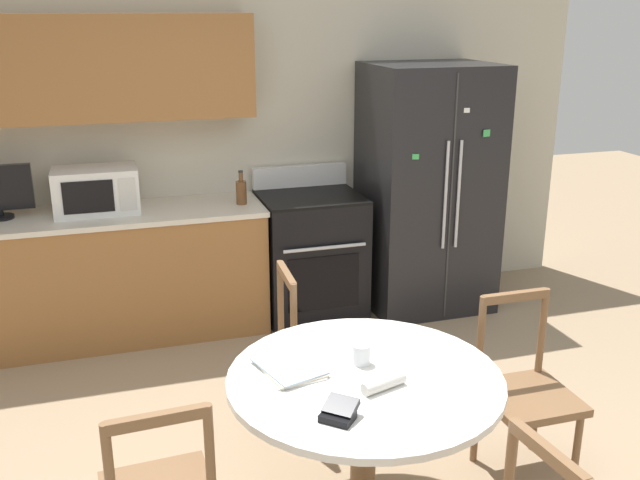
% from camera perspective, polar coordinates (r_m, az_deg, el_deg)
% --- Properties ---
extents(back_wall, '(5.20, 0.44, 2.60)m').
position_cam_1_polar(back_wall, '(5.24, -8.66, 9.48)').
color(back_wall, beige).
rests_on(back_wall, ground_plane).
extents(kitchen_counter, '(2.18, 0.64, 0.90)m').
position_cam_1_polar(kitchen_counter, '(5.14, -16.68, -2.75)').
color(kitchen_counter, '#936033').
rests_on(kitchen_counter, ground_plane).
extents(refrigerator, '(0.91, 0.79, 1.84)m').
position_cam_1_polar(refrigerator, '(5.43, 8.57, 4.09)').
color(refrigerator, black).
rests_on(refrigerator, ground_plane).
extents(oven_range, '(0.72, 0.68, 1.08)m').
position_cam_1_polar(oven_range, '(5.30, -0.75, -1.12)').
color(oven_range, black).
rests_on(oven_range, ground_plane).
extents(microwave, '(0.55, 0.35, 0.30)m').
position_cam_1_polar(microwave, '(5.00, -17.48, 3.81)').
color(microwave, white).
rests_on(microwave, kitchen_counter).
extents(counter_bottle, '(0.07, 0.07, 0.24)m').
position_cam_1_polar(counter_bottle, '(5.01, -6.32, 3.88)').
color(counter_bottle, brown).
rests_on(counter_bottle, kitchen_counter).
extents(dining_table, '(1.16, 1.16, 0.74)m').
position_cam_1_polar(dining_table, '(3.11, 3.56, -13.21)').
color(dining_table, white).
rests_on(dining_table, ground_plane).
extents(dining_chair_right, '(0.42, 0.42, 0.90)m').
position_cam_1_polar(dining_chair_right, '(3.66, 16.10, -11.74)').
color(dining_chair_right, brown).
rests_on(dining_chair_right, ground_plane).
extents(dining_chair_far, '(0.44, 0.44, 0.90)m').
position_cam_1_polar(dining_chair_far, '(3.94, -0.32, -8.70)').
color(dining_chair_far, brown).
rests_on(dining_chair_far, ground_plane).
extents(candle_glass, '(0.08, 0.08, 0.09)m').
position_cam_1_polar(candle_glass, '(3.11, 3.33, -9.21)').
color(candle_glass, silver).
rests_on(candle_glass, dining_table).
extents(folded_napkin, '(0.21, 0.11, 0.05)m').
position_cam_1_polar(folded_napkin, '(2.93, 5.13, -11.35)').
color(folded_napkin, silver).
rests_on(folded_napkin, dining_table).
extents(wallet, '(0.17, 0.17, 0.07)m').
position_cam_1_polar(wallet, '(2.74, 1.55, -13.58)').
color(wallet, black).
rests_on(wallet, dining_table).
extents(mail_stack, '(0.30, 0.35, 0.02)m').
position_cam_1_polar(mail_stack, '(3.07, -2.49, -10.13)').
color(mail_stack, white).
rests_on(mail_stack, dining_table).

